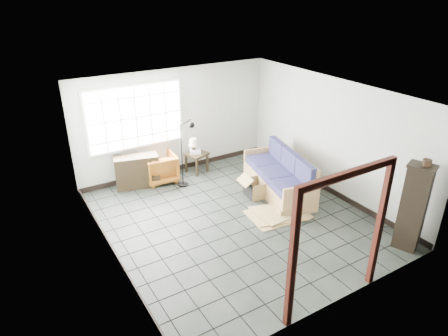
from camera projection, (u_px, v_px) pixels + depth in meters
ground at (235, 219)px, 8.17m from camera, size 5.50×5.50×0.00m
room_shell at (235, 142)px, 7.48m from camera, size 5.02×5.52×2.61m
window_panel at (135, 117)px, 9.11m from camera, size 2.32×0.08×1.52m
doorway_trim at (342, 224)px, 5.49m from camera, size 1.80×0.08×2.20m
futon_sofa at (281, 177)px, 9.11m from camera, size 1.29×2.33×0.98m
armchair at (160, 166)px, 9.58m from camera, size 0.80×0.75×0.76m
side_table at (197, 156)px, 10.01m from camera, size 0.60×0.60×0.52m
table_lamp at (193, 143)px, 9.86m from camera, size 0.29×0.29×0.38m
projector at (195, 151)px, 9.95m from camera, size 0.33×0.30×0.09m
floor_lamp at (187, 151)px, 9.16m from camera, size 0.43×0.32×1.63m
console_shelf at (137, 171)px, 9.31m from camera, size 1.06×0.62×0.77m
tall_shelf at (413, 207)px, 6.96m from camera, size 0.48×0.54×1.64m
pot at (427, 163)px, 6.57m from camera, size 0.15×0.15×0.11m
open_box at (259, 187)px, 9.00m from camera, size 0.98×0.57×0.53m
cardboard_pile at (279, 213)px, 8.28m from camera, size 1.29×1.06×0.18m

